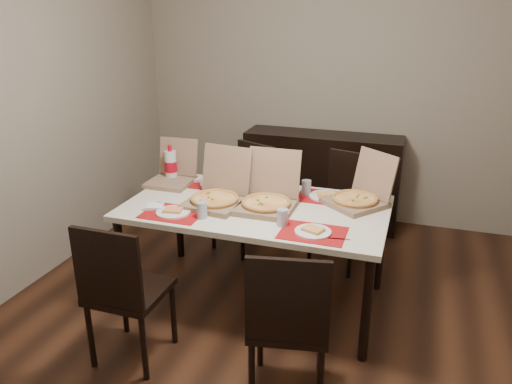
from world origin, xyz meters
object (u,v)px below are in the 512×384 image
at_px(pizza_box_center, 267,200).
at_px(dip_bowl, 281,197).
at_px(sideboard, 321,179).
at_px(chair_near_left, 122,289).
at_px(chair_near_right, 288,320).
at_px(chair_far_left, 247,192).
at_px(dining_table, 256,214).
at_px(chair_far_right, 345,204).
at_px(soda_bottle, 171,166).

distance_m(pizza_box_center, dip_bowl, 0.20).
distance_m(sideboard, pizza_box_center, 1.64).
bearing_deg(sideboard, chair_near_left, -105.07).
distance_m(chair_near_right, chair_far_left, 1.93).
height_order(dining_table, pizza_box_center, pizza_box_center).
bearing_deg(chair_far_left, dining_table, -66.65).
xyz_separation_m(chair_far_right, dip_bowl, (-0.37, -0.65, 0.25)).
bearing_deg(dip_bowl, chair_near_right, -71.91).
relative_size(chair_near_right, dip_bowl, 8.01).
relative_size(sideboard, dining_table, 0.83).
height_order(chair_far_right, soda_bottle, soda_bottle).
distance_m(chair_near_right, pizza_box_center, 1.01).
xyz_separation_m(dining_table, chair_far_right, (0.50, 0.82, -0.17)).
relative_size(chair_near_right, pizza_box_center, 2.24).
height_order(chair_near_left, chair_far_left, same).
xyz_separation_m(dining_table, soda_bottle, (-0.81, 0.30, 0.19)).
relative_size(chair_near_left, pizza_box_center, 2.24).
height_order(chair_near_left, soda_bottle, soda_bottle).
distance_m(chair_far_right, soda_bottle, 1.46).
xyz_separation_m(dining_table, chair_far_left, (-0.36, 0.84, -0.17)).
relative_size(dining_table, dip_bowl, 15.51).
xyz_separation_m(dining_table, dip_bowl, (0.13, 0.17, 0.08)).
bearing_deg(pizza_box_center, sideboard, 87.64).
xyz_separation_m(chair_far_left, soda_bottle, (-0.45, -0.54, 0.36)).
relative_size(sideboard, chair_far_left, 1.61).
bearing_deg(chair_far_left, soda_bottle, -129.41).
xyz_separation_m(chair_near_left, pizza_box_center, (0.60, 0.89, 0.30)).
bearing_deg(pizza_box_center, chair_near_left, -124.12).
bearing_deg(chair_far_right, chair_near_right, -90.66).
height_order(pizza_box_center, soda_bottle, pizza_box_center).
distance_m(chair_near_left, chair_near_right, 1.00).
relative_size(chair_near_left, soda_bottle, 3.24).
bearing_deg(chair_far_right, soda_bottle, -158.09).
bearing_deg(soda_bottle, sideboard, 53.15).
height_order(dining_table, chair_near_right, chair_near_right).
relative_size(dip_bowl, soda_bottle, 0.40).
bearing_deg(chair_far_right, dip_bowl, -119.57).
distance_m(chair_near_left, chair_far_right, 2.01).
bearing_deg(chair_far_left, chair_near_left, -95.04).
height_order(chair_near_left, chair_near_right, same).
distance_m(chair_far_right, pizza_box_center, 0.98).
distance_m(chair_far_left, soda_bottle, 0.79).
height_order(dining_table, chair_near_left, chair_near_left).
xyz_separation_m(sideboard, pizza_box_center, (-0.07, -1.60, 0.36)).
height_order(dining_table, dip_bowl, dip_bowl).
bearing_deg(dining_table, chair_near_left, -119.56).
relative_size(chair_near_right, chair_far_right, 1.00).
distance_m(chair_near_right, chair_far_right, 1.72).
relative_size(chair_near_left, chair_far_right, 1.00).
bearing_deg(dining_table, chair_near_right, -61.93).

